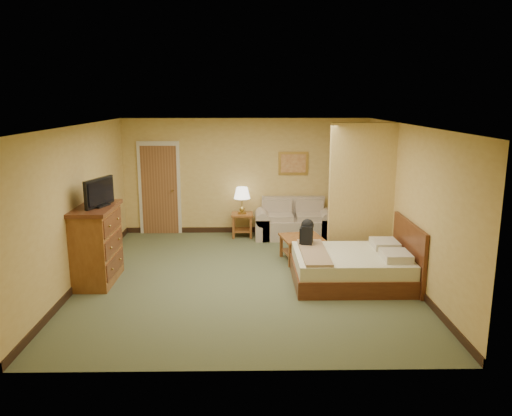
{
  "coord_description": "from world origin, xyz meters",
  "views": [
    {
      "loc": [
        0.05,
        -8.13,
        3.03
      ],
      "look_at": [
        0.19,
        0.6,
        1.1
      ],
      "focal_mm": 35.0,
      "sensor_mm": 36.0,
      "label": 1
    }
  ],
  "objects_px": {
    "coffee_table": "(302,243)",
    "dresser": "(97,244)",
    "bed": "(355,266)",
    "loveseat": "(294,225)"
  },
  "relations": [
    {
      "from": "bed",
      "to": "loveseat",
      "type": "bearing_deg",
      "value": 105.09
    },
    {
      "from": "dresser",
      "to": "bed",
      "type": "relative_size",
      "value": 0.67
    },
    {
      "from": "loveseat",
      "to": "dresser",
      "type": "relative_size",
      "value": 1.32
    },
    {
      "from": "loveseat",
      "to": "bed",
      "type": "distance_m",
      "value": 2.92
    },
    {
      "from": "loveseat",
      "to": "dresser",
      "type": "xyz_separation_m",
      "value": [
        -3.54,
        -2.71,
        0.37
      ]
    },
    {
      "from": "coffee_table",
      "to": "dresser",
      "type": "xyz_separation_m",
      "value": [
        -3.53,
        -1.06,
        0.32
      ]
    },
    {
      "from": "loveseat",
      "to": "coffee_table",
      "type": "distance_m",
      "value": 1.65
    },
    {
      "from": "loveseat",
      "to": "bed",
      "type": "height_order",
      "value": "bed"
    },
    {
      "from": "coffee_table",
      "to": "loveseat",
      "type": "bearing_deg",
      "value": 89.79
    },
    {
      "from": "coffee_table",
      "to": "bed",
      "type": "distance_m",
      "value": 1.4
    }
  ]
}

